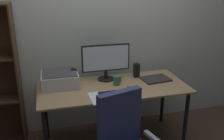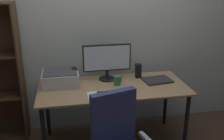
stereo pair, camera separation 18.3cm
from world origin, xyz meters
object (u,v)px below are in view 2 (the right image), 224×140
at_px(monitor, 107,60).
at_px(speaker_right, 138,71).
at_px(mouse, 129,90).
at_px(printer, 61,78).
at_px(coffee_mug, 117,80).
at_px(keyboard, 111,93).
at_px(speaker_left, 75,75).
at_px(desk, 113,93).
at_px(laptop, 157,80).

xyz_separation_m(monitor, speaker_right, (0.38, -0.01, -0.16)).
height_order(mouse, printer, printer).
bearing_deg(coffee_mug, keyboard, -115.42).
distance_m(monitor, speaker_left, 0.41).
bearing_deg(monitor, speaker_left, -178.81).
bearing_deg(printer, mouse, -24.91).
distance_m(desk, coffee_mug, 0.15).
xyz_separation_m(desk, monitor, (-0.03, 0.22, 0.33)).
relative_size(monitor, mouse, 5.86).
relative_size(keyboard, printer, 0.72).
relative_size(laptop, speaker_left, 1.88).
bearing_deg(keyboard, laptop, 23.72).
bearing_deg(coffee_mug, laptop, 3.11).
bearing_deg(keyboard, desk, 73.31).
bearing_deg(desk, mouse, -50.77).
relative_size(monitor, printer, 1.41).
bearing_deg(speaker_left, monitor, 1.19).
height_order(coffee_mug, laptop, coffee_mug).
bearing_deg(mouse, laptop, 45.92).
distance_m(monitor, mouse, 0.48).
distance_m(keyboard, printer, 0.63).
xyz_separation_m(desk, speaker_left, (-0.41, 0.21, 0.16)).
distance_m(monitor, printer, 0.57).
height_order(mouse, laptop, mouse).
distance_m(desk, speaker_left, 0.49).
bearing_deg(speaker_left, desk, -27.31).
bearing_deg(speaker_left, mouse, -34.71).
height_order(keyboard, coffee_mug, coffee_mug).
height_order(monitor, printer, monitor).
bearing_deg(speaker_right, desk, -148.26).
bearing_deg(speaker_left, laptop, -9.03).
bearing_deg(monitor, laptop, -15.53).
bearing_deg(speaker_right, laptop, -38.08).
xyz_separation_m(desk, laptop, (0.54, 0.06, 0.09)).
bearing_deg(monitor, printer, -173.90).
bearing_deg(desk, laptop, 6.61).
height_order(monitor, mouse, monitor).
bearing_deg(speaker_right, speaker_left, 180.00).
distance_m(laptop, speaker_right, 0.26).
height_order(monitor, speaker_left, monitor).
distance_m(mouse, speaker_left, 0.67).
height_order(desk, printer, printer).
relative_size(mouse, speaker_right, 0.56).
height_order(desk, keyboard, keyboard).
height_order(desk, mouse, mouse).
relative_size(mouse, speaker_left, 0.56).
xyz_separation_m(keyboard, printer, (-0.52, 0.36, 0.07)).
bearing_deg(speaker_right, coffee_mug, -149.07).
height_order(speaker_left, speaker_right, same).
distance_m(monitor, keyboard, 0.48).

